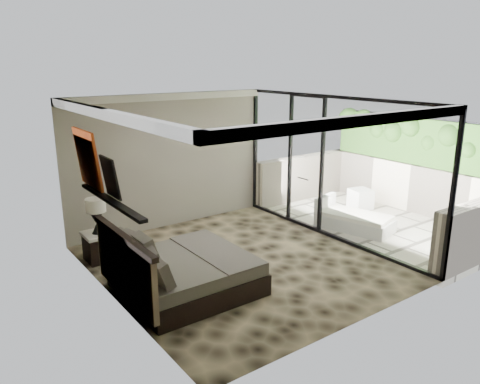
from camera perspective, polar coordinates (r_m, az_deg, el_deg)
floor at (r=8.28m, az=-0.08°, el=-8.67°), size 5.00×5.00×0.00m
ceiling at (r=7.58m, az=-0.09°, el=10.94°), size 4.50×5.00×0.02m
back_wall at (r=9.89m, az=-8.58°, el=3.73°), size 4.50×0.02×2.80m
left_wall at (r=6.80m, az=-15.58°, el=-2.15°), size 0.02×5.00×2.80m
glass_wall at (r=9.27m, az=11.28°, el=2.81°), size 0.08×5.00×2.80m
terrace_slab at (r=10.78m, az=16.34°, el=-3.80°), size 3.00×5.00×0.12m
parapet_far at (r=11.67m, az=20.67°, el=0.43°), size 0.30×5.00×1.10m
foliage_hedge at (r=11.45m, az=21.19°, el=5.74°), size 0.36×4.60×1.10m
picture_ledge at (r=6.88m, az=-15.47°, el=-1.06°), size 0.12×2.20×0.05m
bed at (r=7.26m, az=-7.28°, el=-9.69°), size 1.96×1.90×1.08m
nightstand at (r=8.68m, az=-16.72°, el=-6.35°), size 0.60×0.60×0.52m
table_lamp at (r=8.43m, az=-17.14°, el=-2.26°), size 0.34×0.34×0.63m
abstract_canvas at (r=7.53m, az=-18.10°, el=3.88°), size 0.13×0.90×0.90m
framed_print at (r=6.87m, az=-15.54°, el=1.72°), size 0.11×0.50×0.60m
ottoman at (r=11.58m, az=14.48°, el=-0.80°), size 0.56×0.56×0.47m
lounger at (r=10.15m, az=13.56°, el=-3.34°), size 1.14×1.68×0.60m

